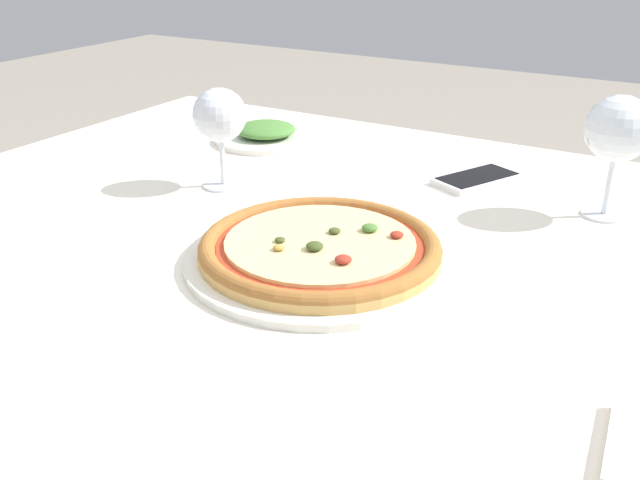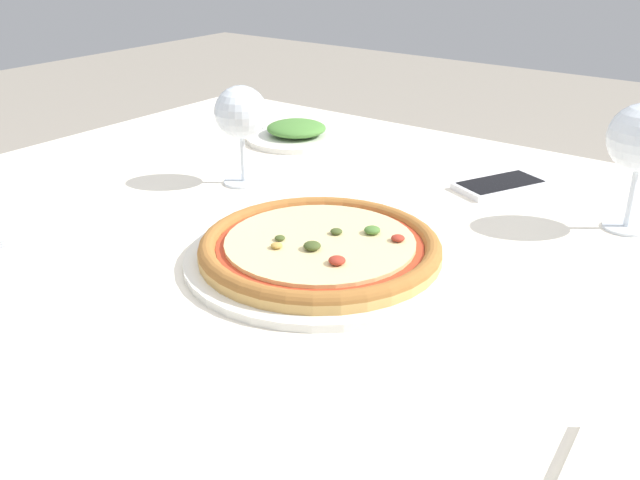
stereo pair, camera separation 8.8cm
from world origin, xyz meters
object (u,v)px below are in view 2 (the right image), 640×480
Objects in this scene: dining_table at (325,292)px; wine_glass_far_left at (241,115)px; pizza_plate at (320,250)px; cell_phone at (500,185)px; side_plate at (296,133)px.

wine_glass_far_left is at bearing 155.73° from dining_table.
pizza_plate is (0.03, -0.05, 0.09)m from dining_table.
pizza_plate is at bearing -100.53° from cell_phone.
wine_glass_far_left is at bearing -71.06° from side_plate.
pizza_plate reaches higher than side_plate.
pizza_plate is at bearing -30.39° from wine_glass_far_left.
side_plate is (-0.36, 0.40, -0.00)m from pizza_plate.
side_plate reaches higher than dining_table.
wine_glass_far_left reaches higher than side_plate.
cell_phone is 0.43m from side_plate.
cell_phone is at bearing 73.43° from dining_table.
pizza_plate reaches higher than dining_table.
dining_table is 0.36m from cell_phone.
wine_glass_far_left is at bearing -147.00° from cell_phone.
side_plate is (-0.43, 0.02, 0.01)m from cell_phone.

